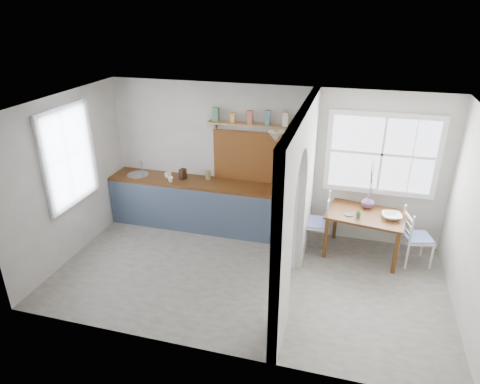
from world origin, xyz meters
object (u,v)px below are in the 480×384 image
(chair_right, at_px, (417,237))
(kettle, at_px, (283,187))
(vase, at_px, (368,201))
(dining_table, at_px, (364,234))
(chair_left, at_px, (314,222))

(chair_right, bearing_deg, kettle, 72.32)
(chair_right, distance_m, vase, 0.93)
(vase, bearing_deg, dining_table, -92.23)
(dining_table, relative_size, vase, 5.45)
(dining_table, distance_m, kettle, 1.51)
(chair_left, distance_m, kettle, 0.77)
(kettle, bearing_deg, dining_table, 3.95)
(chair_right, bearing_deg, dining_table, 74.49)
(dining_table, xyz_separation_m, vase, (0.01, 0.24, 0.48))
(chair_left, xyz_separation_m, chair_right, (1.61, 0.01, -0.04))
(dining_table, distance_m, chair_left, 0.82)
(chair_right, relative_size, vase, 4.19)
(chair_right, relative_size, kettle, 4.03)
(kettle, relative_size, vase, 1.04)
(chair_right, height_order, kettle, kettle)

